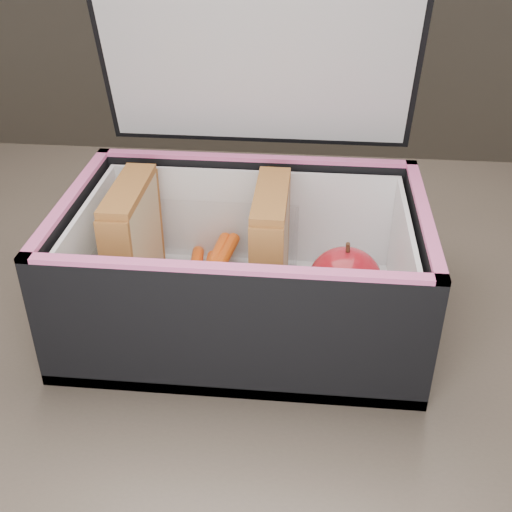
% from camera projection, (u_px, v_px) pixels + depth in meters
% --- Properties ---
extents(kitchen_table, '(1.20, 0.80, 0.75)m').
position_uv_depth(kitchen_table, '(228.00, 389.00, 0.65)').
color(kitchen_table, brown).
rests_on(kitchen_table, ground).
extents(lunch_bag, '(0.31, 0.26, 0.31)m').
position_uv_depth(lunch_bag, '(244.00, 256.00, 0.57)').
color(lunch_bag, black).
rests_on(lunch_bag, kitchen_table).
extents(plastic_tub, '(0.17, 0.12, 0.07)m').
position_uv_depth(plastic_tub, '(202.00, 266.00, 0.59)').
color(plastic_tub, white).
rests_on(plastic_tub, lunch_bag).
extents(sandwich_left, '(0.03, 0.10, 0.11)m').
position_uv_depth(sandwich_left, '(134.00, 241.00, 0.59)').
color(sandwich_left, tan).
rests_on(sandwich_left, plastic_tub).
extents(sandwich_right, '(0.03, 0.10, 0.11)m').
position_uv_depth(sandwich_right, '(270.00, 247.00, 0.57)').
color(sandwich_right, tan).
rests_on(sandwich_right, plastic_tub).
extents(carrot_sticks, '(0.05, 0.13, 0.03)m').
position_uv_depth(carrot_sticks, '(209.00, 272.00, 0.61)').
color(carrot_sticks, '#F33E00').
rests_on(carrot_sticks, plastic_tub).
extents(paper_napkin, '(0.09, 0.09, 0.01)m').
position_uv_depth(paper_napkin, '(343.00, 308.00, 0.59)').
color(paper_napkin, white).
rests_on(paper_napkin, lunch_bag).
extents(red_apple, '(0.08, 0.08, 0.07)m').
position_uv_depth(red_apple, '(345.00, 281.00, 0.56)').
color(red_apple, maroon).
rests_on(red_apple, paper_napkin).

